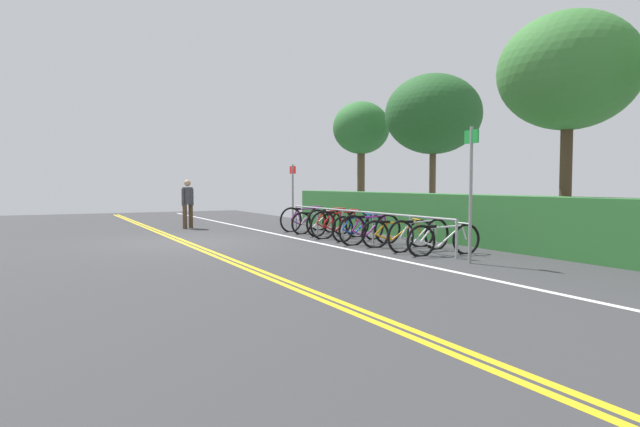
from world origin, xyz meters
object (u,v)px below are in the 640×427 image
at_px(bicycle_6, 398,233).
at_px(sign_post_near, 293,190).
at_px(bicycle_7, 419,235).
at_px(bicycle_8, 444,240).
at_px(tree_mid, 433,114).
at_px(bicycle_5, 370,229).
at_px(bicycle_0, 305,219).
at_px(pedestrian, 188,201).
at_px(bicycle_4, 358,228).
at_px(bicycle_1, 317,222).
at_px(bike_rack, 357,218).
at_px(tree_near_left, 361,129).
at_px(sign_post_far, 471,182).
at_px(bicycle_2, 329,222).
at_px(bicycle_3, 340,224).
at_px(tree_far_right, 568,72).

height_order(bicycle_6, sign_post_near, sign_post_near).
relative_size(bicycle_7, bicycle_8, 1.01).
bearing_deg(sign_post_near, bicycle_7, -0.65).
bearing_deg(tree_mid, bicycle_5, -55.84).
relative_size(bicycle_0, pedestrian, 1.13).
bearing_deg(bicycle_4, bicycle_1, -179.77).
bearing_deg(bicycle_8, bicycle_6, -178.92).
relative_size(bike_rack, bicycle_8, 4.28).
bearing_deg(tree_near_left, bicycle_6, -25.38).
relative_size(bicycle_5, sign_post_far, 0.70).
relative_size(pedestrian, tree_near_left, 0.36).
bearing_deg(pedestrian, bicycle_1, 40.34).
xyz_separation_m(bicycle_7, bicycle_8, (0.78, 0.02, -0.03)).
bearing_deg(bike_rack, bicycle_2, 176.80).
bearing_deg(pedestrian, sign_post_far, 14.89).
relative_size(tree_near_left, tree_mid, 0.91).
distance_m(bicycle_4, bicycle_5, 0.91).
bearing_deg(bicycle_5, bicycle_1, 176.35).
height_order(bicycle_7, bicycle_8, bicycle_7).
height_order(bicycle_0, bicycle_3, bicycle_3).
bearing_deg(bicycle_3, tree_far_right, 33.89).
bearing_deg(bicycle_5, bicycle_8, 7.06).
relative_size(sign_post_near, tree_mid, 0.42).
xyz_separation_m(bicycle_1, bicycle_7, (4.72, 0.06, 0.02)).
bearing_deg(bicycle_2, sign_post_near, 177.78).
bearing_deg(tree_mid, sign_post_near, -121.87).
bearing_deg(bicycle_6, bike_rack, -175.81).
bearing_deg(tree_far_right, pedestrian, -148.23).
xyz_separation_m(bicycle_8, sign_post_near, (-7.47, 0.05, 0.94)).
relative_size(bicycle_1, bicycle_2, 1.02).
height_order(bicycle_3, tree_far_right, tree_far_right).
height_order(pedestrian, tree_far_right, tree_far_right).
height_order(bicycle_0, bicycle_6, bicycle_0).
height_order(bicycle_7, sign_post_far, sign_post_far).
xyz_separation_m(bicycle_6, sign_post_far, (2.65, -0.30, 1.16)).
distance_m(bike_rack, sign_post_far, 4.33).
bearing_deg(bicycle_6, sign_post_far, -6.52).
xyz_separation_m(sign_post_near, sign_post_far, (8.58, -0.38, 0.22)).
bearing_deg(bike_rack, sign_post_far, -2.53).
bearing_deg(bicycle_1, bike_rack, -1.53).
bearing_deg(bicycle_7, tree_far_right, 65.23).
bearing_deg(bicycle_3, bike_rack, 1.02).
distance_m(bicycle_6, sign_post_far, 2.90).
height_order(bicycle_3, pedestrian, pedestrian).
distance_m(bicycle_0, bicycle_6, 4.80).
height_order(bicycle_4, tree_mid, tree_mid).
bearing_deg(bicycle_4, bicycle_6, 1.50).
bearing_deg(bicycle_2, bicycle_8, 0.63).
relative_size(bike_rack, bicycle_5, 4.28).
xyz_separation_m(sign_post_far, tree_near_left, (-9.54, 3.57, 1.96)).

